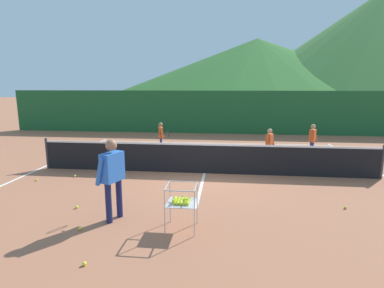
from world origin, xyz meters
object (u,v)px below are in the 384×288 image
(tennis_ball_4, at_px, (84,264))
(student_2, at_px, (313,138))
(tennis_ball_3, at_px, (183,196))
(tennis_ball_6, at_px, (75,176))
(student_0, at_px, (161,134))
(tennis_ball_5, at_px, (345,207))
(tennis_ball_1, at_px, (80,228))
(ball_cart, at_px, (181,201))
(tennis_ball_0, at_px, (113,177))
(tennis_net, at_px, (205,158))
(tennis_ball_2, at_px, (77,207))
(tennis_ball_8, at_px, (36,180))
(student_1, at_px, (269,142))
(instructor, at_px, (112,172))

(tennis_ball_4, bearing_deg, student_2, 55.18)
(tennis_ball_3, relative_size, tennis_ball_6, 1.00)
(student_0, xyz_separation_m, tennis_ball_5, (5.48, -5.46, -0.73))
(student_2, xyz_separation_m, tennis_ball_1, (-6.18, -6.84, -0.76))
(tennis_ball_1, height_order, tennis_ball_3, same)
(ball_cart, bearing_deg, tennis_ball_3, 96.77)
(tennis_ball_1, distance_m, tennis_ball_3, 2.65)
(tennis_ball_3, bearing_deg, tennis_ball_0, 149.82)
(tennis_ball_4, bearing_deg, tennis_net, 74.08)
(ball_cart, height_order, tennis_ball_3, ball_cart)
(tennis_ball_0, xyz_separation_m, tennis_ball_4, (1.24, -4.49, 0.00))
(tennis_net, bearing_deg, student_0, 124.79)
(tennis_net, height_order, tennis_ball_0, tennis_net)
(tennis_ball_2, height_order, tennis_ball_3, same)
(tennis_ball_3, xyz_separation_m, tennis_ball_8, (-4.54, 0.86, 0.00))
(student_0, xyz_separation_m, student_2, (6.07, -0.30, 0.03))
(tennis_ball_4, relative_size, tennis_ball_6, 1.00)
(student_0, relative_size, student_1, 1.00)
(tennis_ball_4, bearing_deg, tennis_ball_5, 29.62)
(tennis_ball_1, xyz_separation_m, tennis_ball_8, (-2.77, 2.84, 0.00))
(tennis_ball_3, bearing_deg, tennis_ball_2, -157.51)
(tennis_ball_3, xyz_separation_m, tennis_ball_4, (-1.13, -3.11, 0.00))
(student_2, height_order, tennis_ball_8, student_2)
(student_0, bearing_deg, tennis_ball_2, -96.39)
(instructor, relative_size, tennis_ball_8, 25.35)
(tennis_ball_3, height_order, tennis_ball_6, same)
(tennis_ball_3, bearing_deg, tennis_ball_1, -131.85)
(tennis_net, xyz_separation_m, tennis_ball_3, (-0.39, -2.22, -0.47))
(instructor, distance_m, tennis_ball_1, 1.25)
(instructor, relative_size, student_2, 1.30)
(tennis_ball_3, bearing_deg, tennis_ball_8, 169.23)
(instructor, distance_m, ball_cart, 1.56)
(tennis_ball_3, distance_m, tennis_ball_5, 3.83)
(tennis_net, bearing_deg, ball_cart, -92.66)
(tennis_net, relative_size, ball_cart, 12.04)
(tennis_ball_4, bearing_deg, tennis_ball_1, 119.19)
(tennis_ball_0, bearing_deg, tennis_ball_2, -89.46)
(tennis_ball_1, relative_size, tennis_ball_4, 1.00)
(ball_cart, relative_size, tennis_ball_8, 13.22)
(tennis_ball_4, bearing_deg, tennis_ball_2, 119.53)
(tennis_ball_0, height_order, tennis_ball_4, same)
(ball_cart, distance_m, tennis_ball_8, 5.42)
(tennis_ball_5, bearing_deg, tennis_ball_0, 164.86)
(instructor, relative_size, tennis_ball_4, 25.35)
(tennis_ball_8, bearing_deg, instructor, -34.99)
(tennis_ball_2, distance_m, tennis_ball_5, 6.20)
(tennis_ball_8, bearing_deg, tennis_ball_6, 27.41)
(student_0, xyz_separation_m, tennis_ball_8, (-2.88, -4.30, -0.73))
(instructor, xyz_separation_m, tennis_ball_1, (-0.50, -0.55, -1.00))
(tennis_net, distance_m, tennis_ball_5, 4.28)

